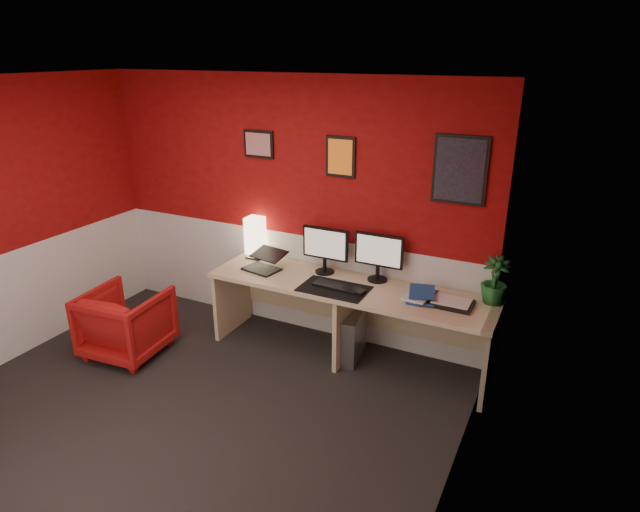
% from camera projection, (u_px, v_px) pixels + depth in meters
% --- Properties ---
extents(ground, '(4.00, 3.50, 0.01)m').
position_uv_depth(ground, '(183.00, 420.00, 4.20)').
color(ground, black).
rests_on(ground, ground).
extents(ceiling, '(4.00, 3.50, 0.01)m').
position_uv_depth(ceiling, '(145.00, 83.00, 3.30)').
color(ceiling, white).
rests_on(ceiling, ground).
extents(wall_back, '(4.00, 0.01, 2.50)m').
position_uv_depth(wall_back, '(289.00, 209.00, 5.21)').
color(wall_back, maroon).
rests_on(wall_back, ground).
extents(wall_right, '(0.01, 3.50, 2.50)m').
position_uv_depth(wall_right, '(454.00, 334.00, 2.92)').
color(wall_right, maroon).
rests_on(wall_right, ground).
extents(wainscot_back, '(4.00, 0.01, 1.00)m').
position_uv_depth(wainscot_back, '(290.00, 280.00, 5.48)').
color(wainscot_back, silver).
rests_on(wainscot_back, ground).
extents(wainscot_left, '(0.01, 3.50, 1.00)m').
position_uv_depth(wainscot_left, '(1.00, 311.00, 4.84)').
color(wainscot_left, silver).
rests_on(wainscot_left, ground).
extents(wainscot_right, '(0.01, 3.50, 1.00)m').
position_uv_depth(wainscot_right, '(441.00, 445.00, 3.19)').
color(wainscot_right, silver).
rests_on(wainscot_right, ground).
extents(desk, '(2.60, 0.65, 0.73)m').
position_uv_depth(desk, '(348.00, 322.00, 4.92)').
color(desk, tan).
rests_on(desk, ground).
extents(shoji_lamp, '(0.16, 0.16, 0.40)m').
position_uv_depth(shoji_lamp, '(255.00, 239.00, 5.37)').
color(shoji_lamp, '#FFE5B2').
rests_on(shoji_lamp, desk).
extents(laptop, '(0.37, 0.29, 0.22)m').
position_uv_depth(laptop, '(261.00, 259.00, 5.09)').
color(laptop, black).
rests_on(laptop, desk).
extents(monitor_left, '(0.45, 0.06, 0.58)m').
position_uv_depth(monitor_left, '(325.00, 243.00, 4.97)').
color(monitor_left, black).
rests_on(monitor_left, desk).
extents(monitor_right, '(0.45, 0.06, 0.58)m').
position_uv_depth(monitor_right, '(378.00, 250.00, 4.80)').
color(monitor_right, black).
rests_on(monitor_right, desk).
extents(desk_mat, '(0.60, 0.38, 0.01)m').
position_uv_depth(desk_mat, '(334.00, 289.00, 4.72)').
color(desk_mat, black).
rests_on(desk_mat, desk).
extents(keyboard, '(0.43, 0.16, 0.02)m').
position_uv_depth(keyboard, '(336.00, 286.00, 4.74)').
color(keyboard, black).
rests_on(keyboard, desk_mat).
extents(mouse, '(0.07, 0.11, 0.03)m').
position_uv_depth(mouse, '(360.00, 292.00, 4.61)').
color(mouse, black).
rests_on(mouse, desk_mat).
extents(book_bottom, '(0.27, 0.34, 0.03)m').
position_uv_depth(book_bottom, '(409.00, 296.00, 4.56)').
color(book_bottom, navy).
rests_on(book_bottom, desk).
extents(book_middle, '(0.23, 0.29, 0.02)m').
position_uv_depth(book_middle, '(407.00, 293.00, 4.55)').
color(book_middle, silver).
rests_on(book_middle, book_bottom).
extents(book_top, '(0.27, 0.33, 0.03)m').
position_uv_depth(book_top, '(409.00, 291.00, 4.53)').
color(book_top, navy).
rests_on(book_top, book_middle).
extents(zen_tray, '(0.35, 0.25, 0.03)m').
position_uv_depth(zen_tray, '(451.00, 303.00, 4.42)').
color(zen_tray, black).
rests_on(zen_tray, desk).
extents(potted_plant, '(0.25, 0.25, 0.40)m').
position_uv_depth(potted_plant, '(495.00, 280.00, 4.40)').
color(potted_plant, '#19591E').
rests_on(potted_plant, desk).
extents(pc_tower, '(0.26, 0.47, 0.45)m').
position_uv_depth(pc_tower, '(350.00, 336.00, 4.97)').
color(pc_tower, '#99999E').
rests_on(pc_tower, ground).
extents(armchair, '(0.73, 0.75, 0.63)m').
position_uv_depth(armchair, '(127.00, 322.00, 5.02)').
color(armchair, red).
rests_on(armchair, ground).
extents(art_left, '(0.32, 0.02, 0.26)m').
position_uv_depth(art_left, '(259.00, 144.00, 5.11)').
color(art_left, red).
rests_on(art_left, wall_back).
extents(art_center, '(0.28, 0.02, 0.36)m').
position_uv_depth(art_center, '(341.00, 157.00, 4.78)').
color(art_center, orange).
rests_on(art_center, wall_back).
extents(art_right, '(0.44, 0.02, 0.56)m').
position_uv_depth(art_right, '(460.00, 170.00, 4.35)').
color(art_right, black).
rests_on(art_right, wall_back).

